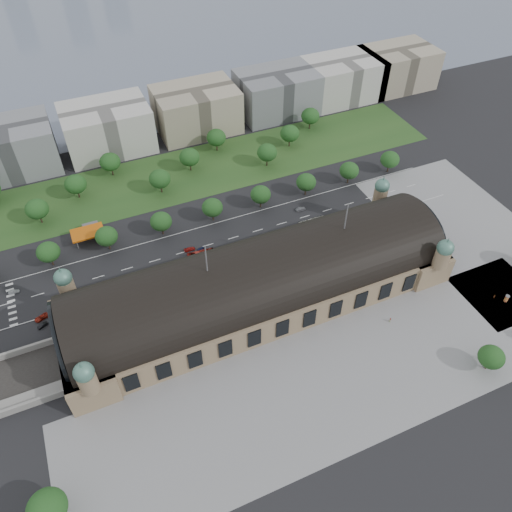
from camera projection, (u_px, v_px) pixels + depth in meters
name	position (u px, v px, depth m)	size (l,w,h in m)	color
ground	(260.00, 300.00, 196.79)	(900.00, 900.00, 0.00)	black
station	(260.00, 283.00, 189.54)	(150.00, 48.40, 44.30)	#8F7658
plaza_south	(338.00, 382.00, 171.04)	(190.00, 48.00, 0.12)	gray
plaza_east	(467.00, 231.00, 226.05)	(56.00, 100.00, 0.12)	gray
road_slab	(182.00, 253.00, 215.79)	(260.00, 26.00, 0.10)	black
grass_belt	(158.00, 181.00, 252.95)	(300.00, 45.00, 0.10)	#254C1E
petrol_station	(90.00, 230.00, 221.81)	(14.00, 13.00, 5.05)	#C4570B
lake	(106.00, 33.00, 390.40)	(700.00, 320.00, 0.08)	slate
office_2	(9.00, 149.00, 252.01)	(45.00, 32.00, 24.00)	gray
office_3	(108.00, 128.00, 266.21)	(45.00, 32.00, 24.00)	beige
office_4	(196.00, 109.00, 280.42)	(45.00, 32.00, 24.00)	tan
office_5	(277.00, 93.00, 294.63)	(45.00, 32.00, 24.00)	gray
office_6	(343.00, 79.00, 307.41)	(45.00, 32.00, 24.00)	beige
office_7	(397.00, 68.00, 318.78)	(45.00, 32.00, 24.00)	tan
tree_row_2	(48.00, 252.00, 205.53)	(9.60, 9.60, 11.52)	#2D2116
tree_row_3	(106.00, 236.00, 212.35)	(9.60, 9.60, 11.52)	#2D2116
tree_row_4	(161.00, 221.00, 219.17)	(9.60, 9.60, 11.52)	#2D2116
tree_row_5	(212.00, 208.00, 225.99)	(9.60, 9.60, 11.52)	#2D2116
tree_row_6	(261.00, 195.00, 232.81)	(9.60, 9.60, 11.52)	#2D2116
tree_row_7	(306.00, 182.00, 239.63)	(9.60, 9.60, 11.52)	#2D2116
tree_row_8	(349.00, 171.00, 246.44)	(9.60, 9.60, 11.52)	#2D2116
tree_row_9	(390.00, 160.00, 253.26)	(9.60, 9.60, 11.52)	#2D2116
tree_belt_3	(37.00, 209.00, 224.30)	(10.40, 10.40, 12.48)	#2D2116
tree_belt_4	(75.00, 184.00, 237.49)	(10.40, 10.40, 12.48)	#2D2116
tree_belt_5	(110.00, 162.00, 250.69)	(10.40, 10.40, 12.48)	#2D2116
tree_belt_6	(160.00, 179.00, 240.49)	(10.40, 10.40, 12.48)	#2D2116
tree_belt_7	(189.00, 157.00, 253.69)	(10.40, 10.40, 12.48)	#2D2116
tree_belt_8	(216.00, 138.00, 266.88)	(10.40, 10.40, 12.48)	#2D2116
tree_belt_9	(267.00, 152.00, 256.69)	(10.40, 10.40, 12.48)	#2D2116
tree_belt_10	(290.00, 133.00, 269.88)	(10.40, 10.40, 12.48)	#2D2116
tree_belt_11	(310.00, 116.00, 283.08)	(10.40, 10.40, 12.48)	#2D2116
tree_plaza_sw	(47.00, 508.00, 134.47)	(11.00, 11.00, 12.73)	#2D2116
tree_plaza_s	(491.00, 357.00, 170.05)	(9.00, 9.00, 10.64)	#2D2116
traffic_car_1	(14.00, 292.00, 199.12)	(1.42, 4.07, 1.34)	gray
traffic_car_2	(104.00, 286.00, 201.32)	(2.31, 5.02, 1.39)	black
traffic_car_3	(190.00, 249.00, 216.44)	(1.96, 4.81, 1.40)	maroon
traffic_car_4	(202.00, 249.00, 216.74)	(1.55, 3.85, 1.31)	#182044
traffic_car_5	(301.00, 209.00, 235.65)	(1.64, 4.69, 1.55)	#54555B
parked_car_0	(42.00, 325.00, 187.23)	(1.41, 4.03, 1.33)	black
parked_car_1	(41.00, 317.00, 189.81)	(2.42, 5.25, 1.46)	maroon
parked_car_2	(149.00, 292.00, 198.86)	(2.11, 5.18, 1.50)	#16163F
parked_car_3	(103.00, 305.00, 194.06)	(1.63, 4.05, 1.38)	#53545A
parked_car_4	(108.00, 302.00, 195.38)	(1.60, 4.59, 1.51)	silver
parked_car_5	(119.00, 294.00, 198.21)	(2.46, 5.34, 1.48)	#93979C
parked_car_6	(141.00, 295.00, 197.95)	(2.09, 5.14, 1.49)	black
bus_west	(201.00, 255.00, 212.68)	(2.79, 11.93, 3.32)	#AE241B
bus_mid	(248.00, 249.00, 215.07)	(2.62, 11.21, 3.12)	silver
bus_east	(312.00, 223.00, 226.91)	(3.07, 13.11, 3.65)	silver
advertising_column	(507.00, 298.00, 195.34)	(1.66, 1.66, 3.15)	#B52D39
pedestrian_0	(390.00, 320.00, 188.63)	(0.94, 0.54, 1.92)	gray
pedestrian_1	(494.00, 297.00, 196.92)	(0.71, 0.46, 1.94)	gray
pedestrian_4	(479.00, 357.00, 177.07)	(1.11, 0.48, 1.72)	gray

